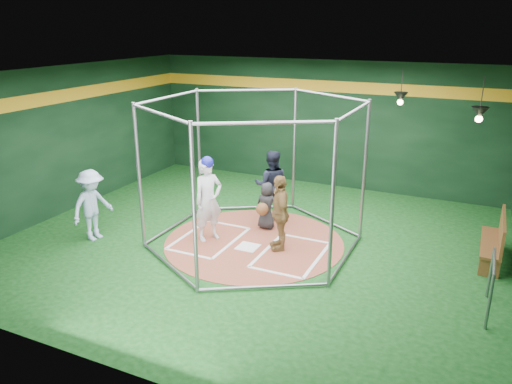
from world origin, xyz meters
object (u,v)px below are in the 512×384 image
at_px(umpire, 271,185).
at_px(batter_figure, 208,199).
at_px(visitor_leopard, 280,213).
at_px(dugout_bench, 496,239).

bearing_deg(umpire, batter_figure, 46.88).
xyz_separation_m(visitor_leopard, umpire, (-0.82, 1.48, 0.04)).
bearing_deg(visitor_leopard, batter_figure, -114.98).
xyz_separation_m(batter_figure, dugout_bench, (5.56, 1.42, -0.44)).
relative_size(batter_figure, dugout_bench, 1.14).
relative_size(umpire, dugout_bench, 1.03).
bearing_deg(dugout_bench, visitor_leopard, -163.02).
relative_size(visitor_leopard, umpire, 0.95).
distance_m(visitor_leopard, dugout_bench, 4.21).
bearing_deg(visitor_leopard, dugout_bench, 74.68).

